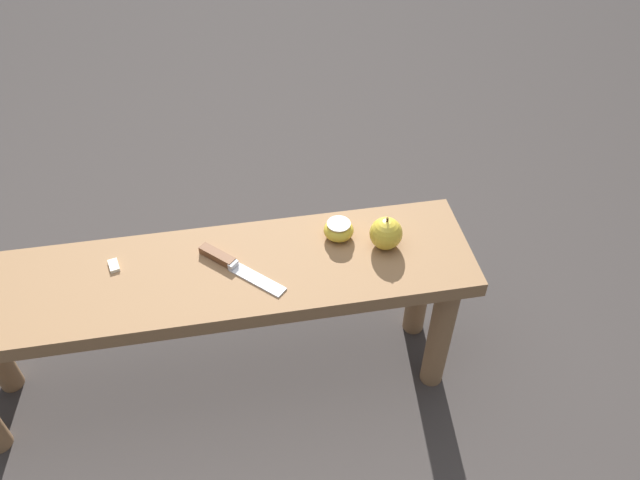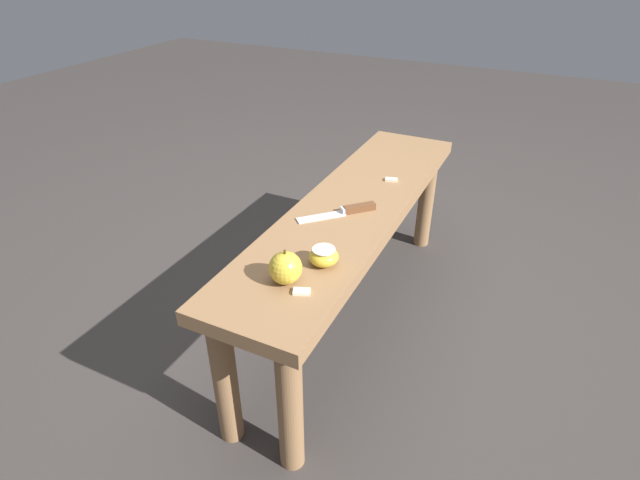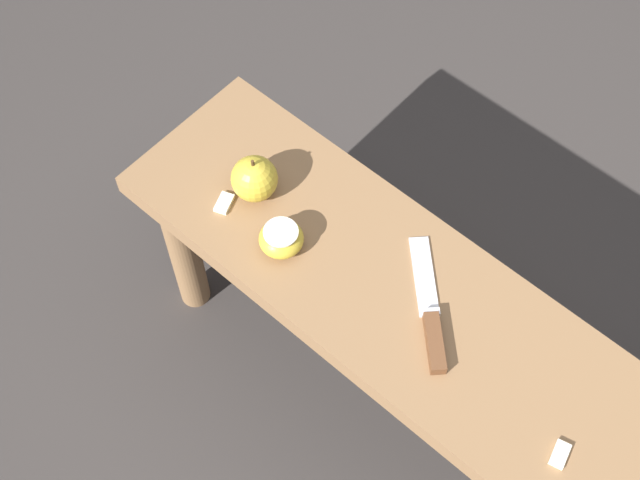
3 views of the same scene
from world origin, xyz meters
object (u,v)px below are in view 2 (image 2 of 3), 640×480
(wooden_bench, at_px, (352,227))
(apple_whole, at_px, (285,268))
(apple_cut, at_px, (324,256))
(knife, at_px, (348,210))

(wooden_bench, xyz_separation_m, apple_whole, (-0.44, -0.01, 0.12))
(wooden_bench, height_order, apple_cut, apple_cut)
(apple_cut, bearing_deg, wooden_bench, 10.31)
(knife, height_order, apple_whole, apple_whole)
(wooden_bench, distance_m, knife, 0.11)
(wooden_bench, relative_size, apple_cut, 17.42)
(knife, relative_size, apple_whole, 2.14)
(wooden_bench, height_order, apple_whole, apple_whole)
(apple_cut, bearing_deg, apple_whole, 155.13)
(apple_whole, relative_size, apple_cut, 1.21)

